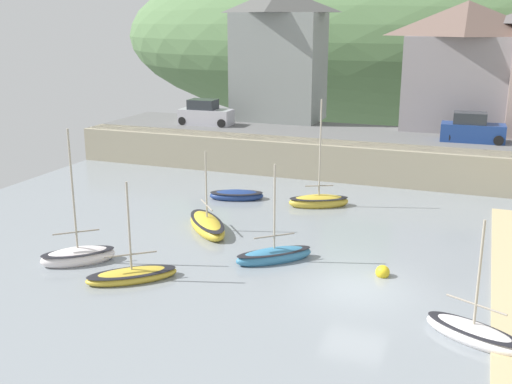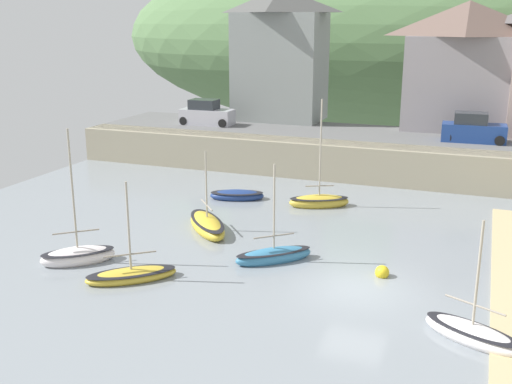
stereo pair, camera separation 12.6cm
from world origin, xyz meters
The scene contains 14 objects.
quay_seawall centered at (0.00, 17.50, 1.36)m, with size 48.00×9.40×2.40m.
hillside_backdrop centered at (-1.85, 55.20, 8.27)m, with size 80.00×44.00×23.63m.
waterfront_building_left centered at (-11.73, 25.20, 7.64)m, with size 7.16×5.05×10.31m.
waterfront_building_centre centered at (2.34, 25.20, 7.09)m, with size 8.43×4.75×9.20m.
sailboat_nearest_shore centered at (-4.30, 10.34, 0.30)m, with size 3.65×2.66×6.29m.
sailboat_tall_mast centered at (-8.77, -2.37, 0.21)m, with size 3.67×3.34×4.29m.
motorboat_with_cabin centered at (-8.49, 4.29, 0.29)m, with size 3.78×4.13×4.30m.
sailboat_white_hull centered at (4.43, -2.64, 0.26)m, with size 3.54×2.50×4.38m.
dinghy_open_wooden centered at (-9.25, 10.05, 0.22)m, with size 3.46×2.29×0.70m.
sailboat_far_left centered at (-3.98, 1.59, 0.27)m, with size 3.34×3.13×4.57m.
fishing_boat_green centered at (-11.96, -1.58, 0.31)m, with size 3.23×3.05×6.14m.
parked_car_near_slipway centered at (-16.21, 20.70, 3.20)m, with size 4.14×1.82×1.95m.
parked_car_by_wall centered at (3.41, 20.70, 3.20)m, with size 4.17×1.87×1.95m.
mooring_buoy centered at (0.76, 1.62, 0.18)m, with size 0.59×0.59×0.59m.
Camera 2 is at (4.21, -22.17, 10.23)m, focal length 42.92 mm.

